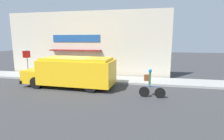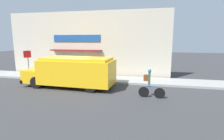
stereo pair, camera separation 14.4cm
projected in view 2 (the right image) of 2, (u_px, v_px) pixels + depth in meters
The scene contains 7 objects.
ground_plane at pixel (75, 82), 13.84m from camera, with size 70.00×70.00×0.00m, color #38383A.
sidewalk at pixel (80, 78), 14.93m from camera, with size 28.00×2.29×0.16m.
storefront at pixel (85, 44), 15.81m from camera, with size 15.05×0.84×5.78m.
school_bus at pixel (73, 71), 12.22m from camera, with size 6.45×2.88×2.09m.
cyclist at pixel (150, 84), 9.95m from camera, with size 1.50×0.21×1.68m.
stop_sign_post at pixel (28, 59), 15.16m from camera, with size 0.45×0.45×2.25m.
trash_bin at pixel (87, 72), 14.99m from camera, with size 0.53×0.53×0.79m.
Camera 2 is at (5.79, -12.52, 3.32)m, focal length 28.00 mm.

